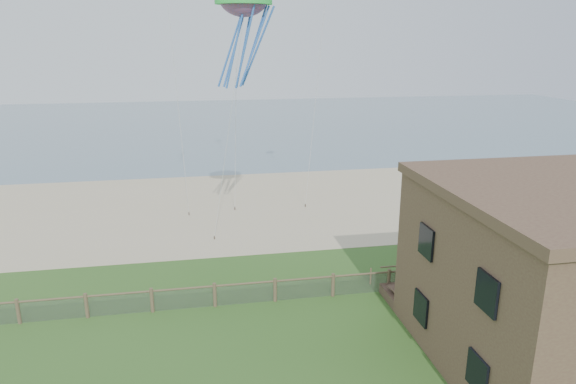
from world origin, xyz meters
The scene contains 7 objects.
ground centered at (0.00, 0.00, 0.00)m, with size 160.00×160.00×0.00m, color #2F581E.
sand_beach centered at (0.00, 22.00, 0.00)m, with size 72.00×20.00×0.02m, color tan.
ocean centered at (0.00, 66.00, 0.00)m, with size 160.00×68.00×0.02m, color slate.
chainlink_fence centered at (0.00, 6.00, 0.55)m, with size 36.20×0.20×1.25m, color brown, non-canonical shape.
motel_deck centered at (13.00, 5.00, 0.25)m, with size 15.00×2.00×0.50m, color brown.
picnic_table centered at (6.66, 5.00, 0.42)m, with size 2.01×1.52×0.85m, color brown, non-canonical shape.
octopus_kite centered at (-0.65, 12.04, 13.24)m, with size 3.10×2.19×6.39m, color red, non-canonical shape.
Camera 1 is at (-3.51, -17.02, 12.56)m, focal length 32.00 mm.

